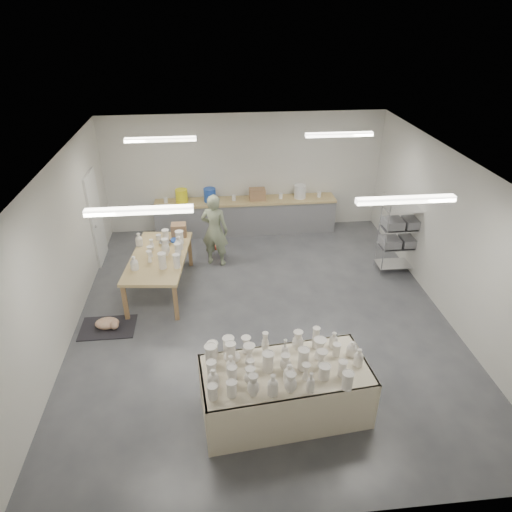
{
  "coord_description": "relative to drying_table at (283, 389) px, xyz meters",
  "views": [
    {
      "loc": [
        -0.85,
        -7.09,
        5.33
      ],
      "look_at": [
        -0.06,
        0.48,
        1.05
      ],
      "focal_mm": 32.0,
      "sensor_mm": 36.0,
      "label": 1
    }
  ],
  "objects": [
    {
      "name": "rug",
      "position": [
        -2.93,
        2.3,
        -0.46
      ],
      "size": [
        1.0,
        0.7,
        0.02
      ],
      "primitive_type": "cube",
      "color": "black",
      "rests_on": "ground"
    },
    {
      "name": "cat",
      "position": [
        -2.91,
        2.28,
        -0.35
      ],
      "size": [
        0.45,
        0.33,
        0.19
      ],
      "rotation": [
        0.0,
        0.0,
        0.02
      ],
      "color": "white",
      "rests_on": "rug"
    },
    {
      "name": "potter",
      "position": [
        -0.86,
        4.5,
        0.38
      ],
      "size": [
        0.72,
        0.59,
        1.7
      ],
      "primitive_type": "imported",
      "rotation": [
        0.0,
        0.0,
        2.81
      ],
      "color": "#939F7B",
      "rests_on": "ground"
    },
    {
      "name": "room",
      "position": [
        -0.14,
        2.48,
        1.59
      ],
      "size": [
        8.0,
        8.02,
        3.0
      ],
      "color": "#424449",
      "rests_on": "ground"
    },
    {
      "name": "work_table",
      "position": [
        -1.95,
        3.6,
        0.36
      ],
      "size": [
        1.32,
        2.29,
        1.19
      ],
      "rotation": [
        0.0,
        0.0,
        -0.11
      ],
      "color": "tan",
      "rests_on": "ground"
    },
    {
      "name": "red_stool",
      "position": [
        -0.86,
        4.77,
        -0.17
      ],
      "size": [
        0.42,
        0.42,
        0.33
      ],
      "rotation": [
        0.0,
        0.0,
        -0.24
      ],
      "color": "#A82C18",
      "rests_on": "ground"
    },
    {
      "name": "drying_table",
      "position": [
        0.0,
        0.0,
        0.0
      ],
      "size": [
        2.47,
        1.35,
        1.2
      ],
      "rotation": [
        0.0,
        0.0,
        0.1
      ],
      "color": "olive",
      "rests_on": "ground"
    },
    {
      "name": "wire_shelf",
      "position": [
        3.17,
        3.79,
        0.45
      ],
      "size": [
        0.88,
        0.48,
        1.8
      ],
      "color": "silver",
      "rests_on": "ground"
    },
    {
      "name": "back_counter",
      "position": [
        -0.04,
        6.07,
        0.02
      ],
      "size": [
        4.6,
        0.6,
        1.24
      ],
      "color": "tan",
      "rests_on": "ground"
    }
  ]
}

